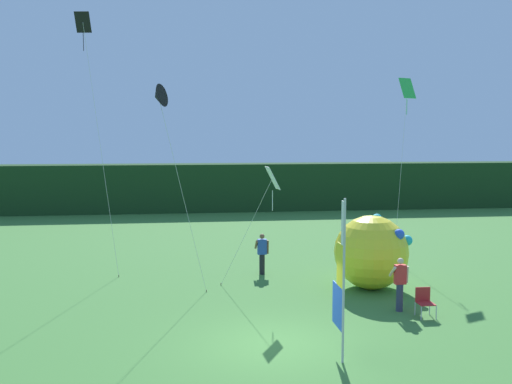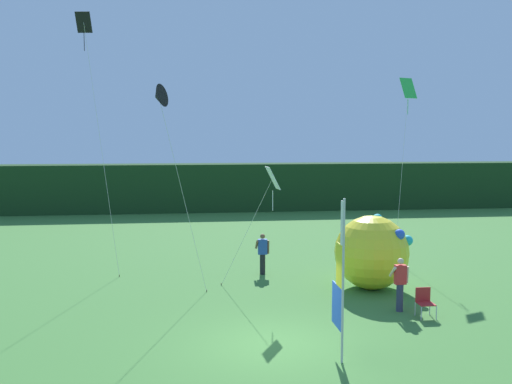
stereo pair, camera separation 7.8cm
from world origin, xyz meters
The scene contains 11 objects.
ground_plane centered at (0.00, 0.00, 0.00)m, with size 120.00×120.00×0.00m, color #3D7533.
distant_treeline centered at (0.00, 27.41, 1.73)m, with size 80.00×2.40×3.47m, color #193819.
banner_flag centered at (1.49, -1.12, 1.97)m, with size 0.06×1.03×4.11m.
person_near_banner centered at (4.44, 2.43, 0.92)m, with size 0.55×0.48×1.73m.
person_mid_field centered at (0.73, 7.81, 0.88)m, with size 0.55×0.48×1.65m.
inflatable_balloon centered at (4.40, 5.17, 1.36)m, with size 2.77×2.70×2.70m.
folding_chair centered at (5.01, 1.83, 0.51)m, with size 0.51×0.51×0.89m.
kite_white_diamond_0 centered at (0.61, 4.75, 3.98)m, with size 1.95×1.95×4.54m.
kite_green_diamond_1 centered at (7.95, 11.08, 7.45)m, with size 1.52×2.03×8.25m.
kite_black_delta_2 centered at (-3.17, 4.83, 6.88)m, with size 1.95×1.09×7.32m.
kite_black_diamond_3 centered at (-6.17, 9.06, 9.34)m, with size 1.60×1.29×10.44m.
Camera 1 is at (-2.36, -14.81, 5.66)m, focal length 40.38 mm.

